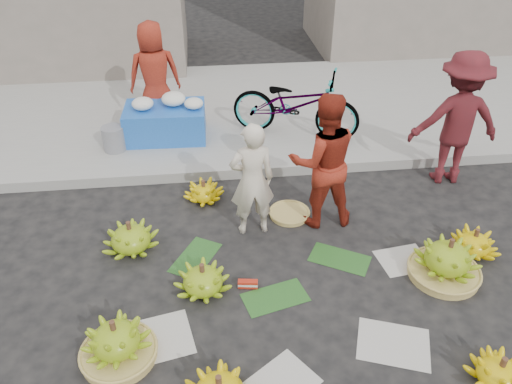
{
  "coord_description": "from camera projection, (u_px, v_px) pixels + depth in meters",
  "views": [
    {
      "loc": [
        -0.7,
        -3.76,
        3.74
      ],
      "look_at": [
        -0.19,
        0.7,
        0.7
      ],
      "focal_mm": 35.0,
      "sensor_mm": 36.0,
      "label": 1
    }
  ],
  "objects": [
    {
      "name": "ground",
      "position": [
        282.0,
        283.0,
        5.25
      ],
      "size": [
        80.0,
        80.0,
        0.0
      ],
      "primitive_type": "plane",
      "color": "black",
      "rests_on": "ground"
    },
    {
      "name": "curb",
      "position": [
        258.0,
        169.0,
        7.02
      ],
      "size": [
        40.0,
        0.25,
        0.15
      ],
      "primitive_type": "cube",
      "color": "gray",
      "rests_on": "ground"
    },
    {
      "name": "sidewalk",
      "position": [
        244.0,
        108.0,
        8.76
      ],
      "size": [
        40.0,
        4.0,
        0.12
      ],
      "primitive_type": "cube",
      "color": "gray",
      "rests_on": "ground"
    },
    {
      "name": "newspaper_scatter",
      "position": [
        295.0,
        344.0,
        4.59
      ],
      "size": [
        3.2,
        1.8,
        0.0
      ],
      "primitive_type": null,
      "color": "beige",
      "rests_on": "ground"
    },
    {
      "name": "banana_leaves",
      "position": [
        270.0,
        270.0,
        5.41
      ],
      "size": [
        2.0,
        1.0,
        0.0
      ],
      "primitive_type": null,
      "color": "#1E501A",
      "rests_on": "ground"
    },
    {
      "name": "banana_bunch_0",
      "position": [
        203.0,
        279.0,
        5.08
      ],
      "size": [
        0.69,
        0.69,
        0.36
      ],
      "rotation": [
        0.0,
        0.0,
        -0.26
      ],
      "color": "#6E9915",
      "rests_on": "ground"
    },
    {
      "name": "banana_bunch_1",
      "position": [
        116.0,
        342.0,
        4.37
      ],
      "size": [
        0.75,
        0.75,
        0.46
      ],
      "rotation": [
        0.0,
        0.0,
        0.33
      ],
      "color": "#AF9249",
      "rests_on": "ground"
    },
    {
      "name": "banana_bunch_3",
      "position": [
        499.0,
        373.0,
        4.18
      ],
      "size": [
        0.53,
        0.53,
        0.32
      ],
      "rotation": [
        0.0,
        0.0,
        -0.06
      ],
      "color": "yellow",
      "rests_on": "ground"
    },
    {
      "name": "banana_bunch_4",
      "position": [
        447.0,
        260.0,
        5.22
      ],
      "size": [
        0.85,
        0.85,
        0.5
      ],
      "rotation": [
        0.0,
        0.0,
        -0.37
      ],
      "color": "#AF9249",
      "rests_on": "ground"
    },
    {
      "name": "banana_bunch_5",
      "position": [
        474.0,
        243.0,
        5.57
      ],
      "size": [
        0.59,
        0.59,
        0.33
      ],
      "rotation": [
        0.0,
        0.0,
        -0.16
      ],
      "color": "yellow",
      "rests_on": "ground"
    },
    {
      "name": "banana_bunch_6",
      "position": [
        131.0,
        237.0,
        5.61
      ],
      "size": [
        0.77,
        0.77,
        0.38
      ],
      "rotation": [
        0.0,
        0.0,
        -0.29
      ],
      "color": "#6E9915",
      "rests_on": "ground"
    },
    {
      "name": "banana_bunch_7",
      "position": [
        204.0,
        192.0,
        6.45
      ],
      "size": [
        0.48,
        0.48,
        0.3
      ],
      "rotation": [
        0.0,
        0.0,
        -0.05
      ],
      "color": "yellow",
      "rests_on": "ground"
    },
    {
      "name": "basket_spare",
      "position": [
        289.0,
        214.0,
        6.22
      ],
      "size": [
        0.58,
        0.58,
        0.06
      ],
      "primitive_type": "cylinder",
      "rotation": [
        0.0,
        0.0,
        -0.23
      ],
      "color": "#AF9249",
      "rests_on": "ground"
    },
    {
      "name": "incense_stack",
      "position": [
        248.0,
        284.0,
        5.17
      ],
      "size": [
        0.21,
        0.09,
        0.08
      ],
      "primitive_type": "cube",
      "rotation": [
        0.0,
        0.0,
        -0.14
      ],
      "color": "red",
      "rests_on": "ground"
    },
    {
      "name": "vendor_cream",
      "position": [
        252.0,
        180.0,
        5.6
      ],
      "size": [
        0.54,
        0.38,
        1.41
      ],
      "primitive_type": "imported",
      "rotation": [
        0.0,
        0.0,
        3.23
      ],
      "color": "beige",
      "rests_on": "ground"
    },
    {
      "name": "vendor_red",
      "position": [
        323.0,
        161.0,
        5.71
      ],
      "size": [
        0.82,
        0.64,
        1.66
      ],
      "primitive_type": "imported",
      "rotation": [
        0.0,
        0.0,
        3.16
      ],
      "color": "#A42D19",
      "rests_on": "ground"
    },
    {
      "name": "man_striped",
      "position": [
        457.0,
        119.0,
        6.45
      ],
      "size": [
        1.21,
        0.76,
        1.8
      ],
      "primitive_type": "imported",
      "rotation": [
        0.0,
        0.0,
        3.06
      ],
      "color": "maroon",
      "rests_on": "ground"
    },
    {
      "name": "flower_table",
      "position": [
        166.0,
        120.0,
        7.56
      ],
      "size": [
        1.22,
        0.78,
        0.69
      ],
      "rotation": [
        0.0,
        0.0,
        -0.03
      ],
      "color": "blue",
      "rests_on": "sidewalk"
    },
    {
      "name": "grey_bucket",
      "position": [
        114.0,
        139.0,
        7.28
      ],
      "size": [
        0.32,
        0.32,
        0.37
      ],
      "primitive_type": "cylinder",
      "color": "gray",
      "rests_on": "sidewalk"
    },
    {
      "name": "flower_vendor",
      "position": [
        155.0,
        75.0,
        7.68
      ],
      "size": [
        0.87,
        0.63,
        1.63
      ],
      "primitive_type": "imported",
      "rotation": [
        0.0,
        0.0,
        3.3
      ],
      "color": "#A42D19",
      "rests_on": "sidewalk"
    },
    {
      "name": "bicycle",
      "position": [
        295.0,
        104.0,
        7.5
      ],
      "size": [
        1.36,
        2.07,
        1.03
      ],
      "primitive_type": "imported",
      "rotation": [
        0.0,
        0.0,
        1.19
      ],
      "color": "gray",
      "rests_on": "sidewalk"
    }
  ]
}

